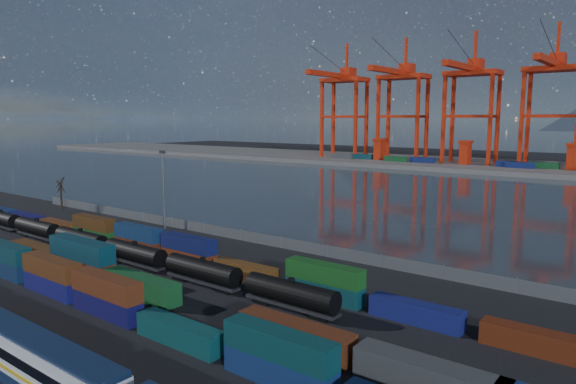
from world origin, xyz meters
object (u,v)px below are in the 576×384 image
Objects in this scene: passenger_train at (34,363)px; bare_tree at (61,194)px; gantry_cranes at (510,82)px; tanker_string at (81,240)px.

passenger_train is 8.58× the size of bare_tree.
gantry_cranes reaches higher than passenger_train.
gantry_cranes is at bearing 95.36° from passenger_train.
passenger_train is at bearing -34.92° from tanker_string.
gantry_cranes reaches higher than bare_tree.
tanker_string is at bearing -95.53° from gantry_cranes.
passenger_train is 0.38× the size of gantry_cranes.
tanker_string is at bearing -24.86° from bare_tree.
gantry_cranes is (-21.26, 226.67, 36.77)m from passenger_train.
tanker_string is 11.98× the size of bare_tree.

